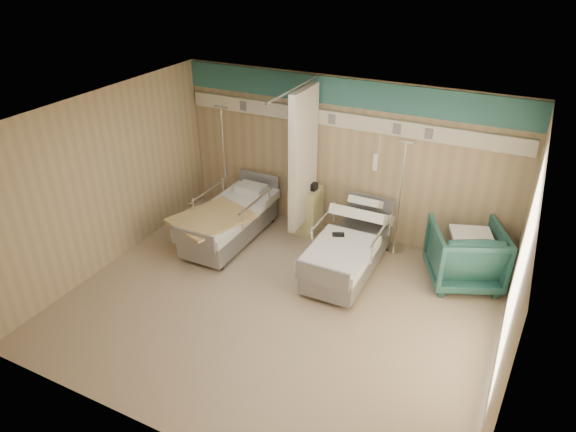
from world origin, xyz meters
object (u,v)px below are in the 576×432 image
(visitor_armchair, at_px, (465,254))
(bed_left, at_px, (230,224))
(iv_stand_left, at_px, (226,193))
(bed_right, at_px, (348,254))
(bedside_cabinet, at_px, (306,209))
(iv_stand_right, at_px, (396,229))

(visitor_armchair, bearing_deg, bed_left, -16.15)
(visitor_armchair, relative_size, iv_stand_left, 0.50)
(bed_right, height_order, bed_left, same)
(bedside_cabinet, xyz_separation_m, iv_stand_left, (-1.65, -0.07, 0.01))
(bed_right, height_order, iv_stand_left, iv_stand_left)
(bed_right, xyz_separation_m, bed_left, (-2.20, 0.00, 0.00))
(bed_right, xyz_separation_m, visitor_armchair, (1.69, 0.54, 0.17))
(iv_stand_right, relative_size, iv_stand_left, 0.93)
(bed_left, distance_m, visitor_armchair, 3.93)
(visitor_armchair, bearing_deg, bed_right, -6.43)
(iv_stand_left, bearing_deg, bed_right, -16.59)
(bed_left, bearing_deg, visitor_armchair, 7.84)
(bedside_cabinet, bearing_deg, visitor_armchair, -7.29)
(bed_left, bearing_deg, bed_right, 0.00)
(bed_left, distance_m, bedside_cabinet, 1.39)
(bed_left, relative_size, iv_stand_right, 1.09)
(bedside_cabinet, distance_m, visitor_armchair, 2.87)
(visitor_armchair, distance_m, iv_stand_left, 4.50)
(bed_left, height_order, iv_stand_left, iv_stand_left)
(visitor_armchair, relative_size, iv_stand_right, 0.54)
(bed_left, distance_m, iv_stand_right, 2.87)
(bedside_cabinet, bearing_deg, iv_stand_right, 2.10)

